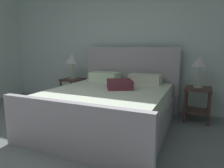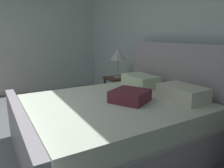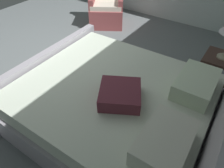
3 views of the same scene
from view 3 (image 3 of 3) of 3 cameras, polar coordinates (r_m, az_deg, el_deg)
name	(u,v)px [view 3 (image 3 of 3)]	position (r m, az deg, el deg)	size (l,w,h in m)	color
ground_plane	(52,62)	(3.82, -16.50, 5.77)	(5.74, 5.88, 0.02)	slate
bed	(119,106)	(2.37, 1.91, -6.18)	(2.00, 2.27, 1.29)	#A6A0AA
nightstand_left	(218,70)	(3.16, 27.38, 3.59)	(0.44, 0.44, 0.60)	#473028
armchair	(107,8)	(4.92, -1.42, 20.30)	(1.00, 1.00, 0.90)	#974647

